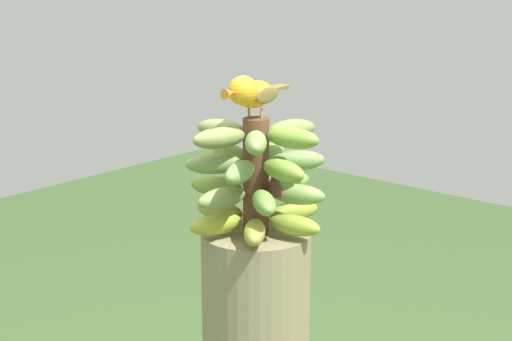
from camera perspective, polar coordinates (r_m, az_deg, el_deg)
name	(u,v)px	position (r m, az deg, el deg)	size (l,w,h in m)	color
banana_bunch	(256,176)	(1.57, 0.02, -0.42)	(0.29, 0.29, 0.23)	brown
perched_bird	(251,93)	(1.53, -0.40, 5.62)	(0.07, 0.21, 0.09)	#C68933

